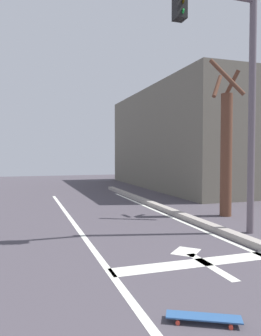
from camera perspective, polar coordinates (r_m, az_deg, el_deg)
The scene contains 8 objects.
lane_line_center at distance 5.20m, azimuth -2.95°, elevation -18.40°, with size 0.12×20.00×0.01m, color silver.
stop_bar at distance 5.91m, azimuth 11.29°, elevation -15.86°, with size 3.00×0.40×0.01m, color silver.
lane_arrow_stem at distance 5.81m, azimuth 13.71°, elevation -16.20°, with size 0.16×1.40×0.01m, color silver.
lane_arrow_head at distance 6.51m, azimuth 9.63°, elevation -14.10°, with size 0.56×0.44×0.01m, color silver.
spare_skateboard at distance 4.03m, azimuth 12.56°, elevation -23.99°, with size 0.81×0.54×0.08m.
traffic_signal_mast at distance 7.94m, azimuth 16.05°, elevation 16.55°, with size 3.81×0.34×5.76m.
roadside_tree at distance 10.17m, azimuth 16.26°, elevation 3.31°, with size 1.08×1.05×4.61m.
building_block at distance 20.51m, azimuth 17.48°, elevation 4.64°, with size 11.33×12.08×5.37m, color #696457.
Camera 1 is at (-0.88, 1.31, 1.85)m, focal length 35.11 mm.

